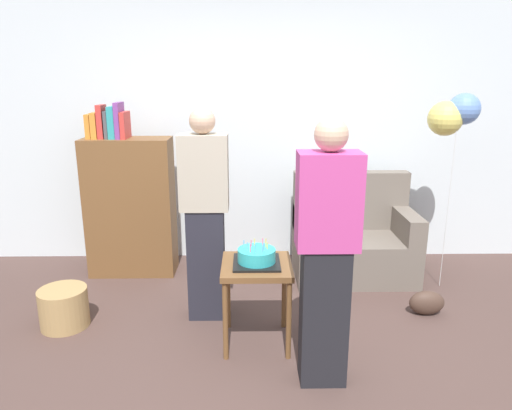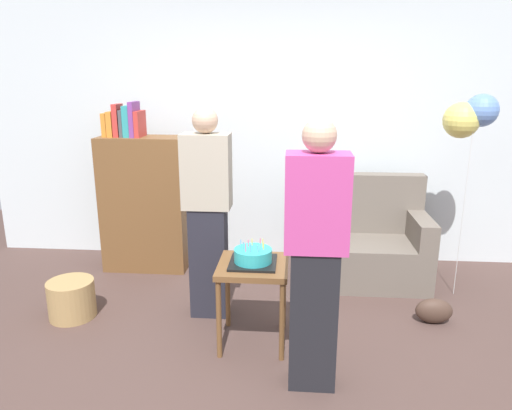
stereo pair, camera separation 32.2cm
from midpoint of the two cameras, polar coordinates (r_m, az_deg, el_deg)
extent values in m
plane|color=#4C3833|center=(3.28, 3.84, -18.93)|extent=(8.00, 8.00, 0.00)
cube|color=silver|center=(4.79, 4.57, 9.31)|extent=(6.00, 0.10, 2.70)
cube|color=#6B6056|center=(4.54, 14.97, -6.48)|extent=(1.10, 0.70, 0.40)
cube|color=#6B6056|center=(4.65, 14.81, 0.26)|extent=(1.10, 0.16, 0.56)
cube|color=#6B6056|center=(4.37, 9.19, -2.54)|extent=(0.16, 0.70, 0.24)
cube|color=#6B6056|center=(4.55, 21.09, -2.70)|extent=(0.16, 0.70, 0.24)
cube|color=brown|center=(4.65, -11.36, 0.09)|extent=(0.80, 0.36, 1.30)
cube|color=orange|center=(4.61, -15.70, 9.30)|extent=(0.04, 0.16, 0.22)
cube|color=orange|center=(4.59, -15.03, 9.42)|extent=(0.05, 0.19, 0.23)
cube|color=red|center=(4.57, -14.39, 9.86)|extent=(0.05, 0.18, 0.30)
cube|color=#4C4C51|center=(4.56, -13.73, 9.55)|extent=(0.03, 0.19, 0.25)
cube|color=teal|center=(4.54, -13.14, 9.81)|extent=(0.06, 0.21, 0.28)
cube|color=#7F3D93|center=(4.52, -12.46, 10.06)|extent=(0.04, 0.23, 0.32)
cube|color=red|center=(4.51, -11.83, 9.55)|extent=(0.04, 0.24, 0.24)
cube|color=brown|center=(3.27, 2.48, -7.45)|extent=(0.48, 0.48, 0.04)
cylinder|color=brown|center=(3.23, -1.57, -13.70)|extent=(0.04, 0.04, 0.56)
cylinder|color=brown|center=(3.21, 6.12, -13.93)|extent=(0.04, 0.04, 0.56)
cylinder|color=brown|center=(3.60, -0.84, -10.47)|extent=(0.04, 0.04, 0.56)
cylinder|color=brown|center=(3.59, 5.98, -10.66)|extent=(0.04, 0.04, 0.56)
cube|color=black|center=(3.26, 2.49, -6.99)|extent=(0.32, 0.32, 0.02)
cylinder|color=#2DB2B7|center=(3.24, 2.50, -6.13)|extent=(0.26, 0.26, 0.09)
cylinder|color=#F2CC4C|center=(3.22, 3.80, -5.02)|extent=(0.01, 0.01, 0.05)
cylinder|color=#F2CC4C|center=(3.25, 3.68, -4.67)|extent=(0.01, 0.01, 0.06)
cylinder|color=#EA668C|center=(3.29, 3.33, -4.50)|extent=(0.01, 0.01, 0.05)
cylinder|color=#F2CC4C|center=(3.28, 2.33, -4.54)|extent=(0.01, 0.01, 0.05)
cylinder|color=#EA668C|center=(3.26, 1.90, -4.66)|extent=(0.01, 0.01, 0.05)
cylinder|color=#66B2E5|center=(3.25, 1.00, -4.71)|extent=(0.01, 0.01, 0.06)
cylinder|color=#66B2E5|center=(3.19, 1.36, -5.02)|extent=(0.01, 0.01, 0.06)
cylinder|color=#EA668C|center=(3.16, 1.68, -5.23)|extent=(0.01, 0.01, 0.06)
cylinder|color=#66B2E5|center=(3.15, 2.27, -5.27)|extent=(0.01, 0.01, 0.06)
cylinder|color=#66B2E5|center=(3.14, 3.18, -5.40)|extent=(0.01, 0.01, 0.06)
cylinder|color=#66B2E5|center=(3.18, 3.38, -5.15)|extent=(0.01, 0.01, 0.05)
cube|color=#23232D|center=(3.73, -3.22, -6.88)|extent=(0.28, 0.20, 0.88)
cube|color=#B2A893|center=(3.52, -3.40, 4.05)|extent=(0.36, 0.22, 0.56)
sphere|color=#D1A889|center=(3.47, -3.49, 10.14)|extent=(0.19, 0.19, 0.19)
cube|color=black|center=(2.95, 10.11, -13.41)|extent=(0.28, 0.20, 0.88)
cube|color=#C6428E|center=(2.68, 10.82, 0.23)|extent=(0.36, 0.22, 0.56)
sphere|color=#D1A889|center=(2.61, 11.23, 8.20)|extent=(0.19, 0.19, 0.19)
cylinder|color=#A88451|center=(4.00, -19.21, -10.71)|extent=(0.36, 0.36, 0.30)
ellipsoid|color=#473328|center=(4.02, 22.90, -11.73)|extent=(0.28, 0.14, 0.20)
cylinder|color=silver|center=(4.37, 25.70, -0.59)|extent=(0.00, 0.00, 1.53)
sphere|color=#E5D666|center=(4.31, 25.57, 9.21)|extent=(0.29, 0.29, 0.29)
sphere|color=#668ED6|center=(4.34, 27.57, 10.08)|extent=(0.26, 0.26, 0.26)
camera|label=1|loc=(0.16, -87.28, 0.74)|focal=33.16mm
camera|label=2|loc=(0.16, 92.72, -0.74)|focal=33.16mm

